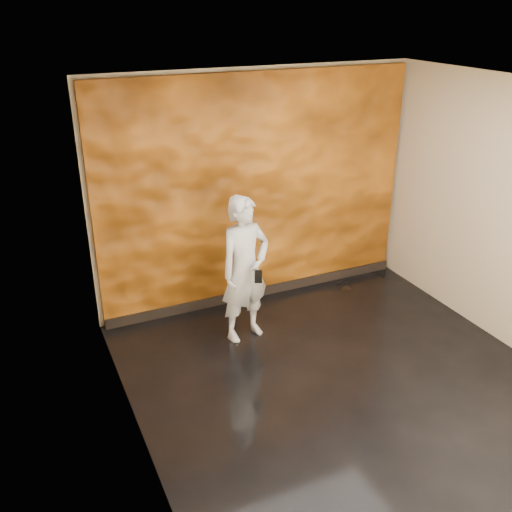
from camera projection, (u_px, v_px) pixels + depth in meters
The scene contains 5 objects.
room at pixel (350, 251), 5.12m from camera, with size 4.02×4.02×2.81m.
feature_wall at pixel (258, 192), 6.75m from camera, with size 3.90×0.06×2.75m, color orange.
baseboard at pixel (259, 292), 7.26m from camera, with size 3.90×0.04×0.12m, color black.
man at pixel (245, 269), 6.10m from camera, with size 0.60×0.39×1.64m, color #A6ABB6.
phone at pixel (258, 277), 5.90m from camera, with size 0.08×0.02×0.15m, color black.
Camera 1 is at (-2.71, -3.91, 3.47)m, focal length 40.00 mm.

